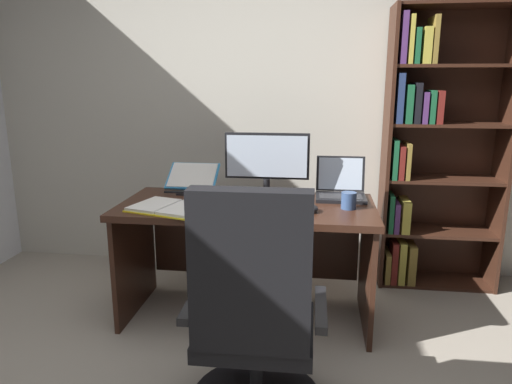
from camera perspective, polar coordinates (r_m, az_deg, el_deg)
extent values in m
cube|color=beige|center=(3.64, 2.04, 11.87)|extent=(4.99, 0.12, 2.73)
cube|color=#381E14|center=(2.83, -1.13, -1.85)|extent=(1.53, 0.71, 0.04)
cube|color=#381E14|center=(3.14, -14.57, -7.85)|extent=(0.03, 0.65, 0.70)
cube|color=#381E14|center=(2.94, 13.35, -9.27)|extent=(0.03, 0.65, 0.70)
cube|color=#381E14|center=(3.24, -0.22, -6.01)|extent=(1.41, 0.03, 0.49)
cube|color=#381E14|center=(3.45, 15.55, 4.84)|extent=(0.02, 0.33, 1.96)
cube|color=#381E14|center=(3.65, 27.96, 4.20)|extent=(0.02, 0.33, 1.96)
cube|color=#381E14|center=(3.68, 21.34, 4.92)|extent=(0.82, 0.01, 1.96)
cube|color=#381E14|center=(3.79, 20.63, -10.05)|extent=(0.77, 0.31, 0.02)
cube|color=olive|center=(3.64, 15.58, -8.56)|extent=(0.04, 0.24, 0.22)
cube|color=maroon|center=(3.61, 16.37, -8.03)|extent=(0.04, 0.19, 0.31)
cube|color=gold|center=(3.63, 17.21, -7.99)|extent=(0.05, 0.20, 0.31)
cube|color=olive|center=(3.64, 18.29, -8.16)|extent=(0.05, 0.20, 0.29)
cube|color=#381E14|center=(3.66, 21.13, -4.47)|extent=(0.77, 0.31, 0.02)
cube|color=#195633|center=(3.49, 16.01, -2.36)|extent=(0.03, 0.20, 0.27)
cube|color=#512D66|center=(3.52, 16.61, -2.80)|extent=(0.03, 0.22, 0.21)
cube|color=gold|center=(3.53, 17.60, -2.65)|extent=(0.06, 0.23, 0.23)
cube|color=#381E14|center=(3.56, 21.66, 1.47)|extent=(0.77, 0.31, 0.02)
cube|color=#195633|center=(3.43, 16.40, 3.97)|extent=(0.03, 0.24, 0.27)
cube|color=maroon|center=(3.44, 17.12, 3.58)|extent=(0.04, 0.23, 0.23)
cube|color=olive|center=(3.45, 17.84, 3.71)|extent=(0.03, 0.24, 0.25)
cube|color=#381E14|center=(3.51, 22.21, 7.66)|extent=(0.77, 0.31, 0.02)
cube|color=navy|center=(3.38, 16.98, 10.88)|extent=(0.04, 0.22, 0.33)
cube|color=#195633|center=(3.39, 17.98, 10.19)|extent=(0.04, 0.21, 0.26)
cube|color=black|center=(3.42, 18.84, 10.25)|extent=(0.04, 0.24, 0.27)
cube|color=#512D66|center=(3.43, 19.60, 9.70)|extent=(0.03, 0.26, 0.21)
cube|color=#195633|center=(3.42, 20.45, 9.72)|extent=(0.03, 0.21, 0.22)
cube|color=maroon|center=(3.43, 21.26, 9.64)|extent=(0.04, 0.20, 0.22)
cube|color=#381E14|center=(3.50, 22.79, 13.96)|extent=(0.77, 0.31, 0.02)
cube|color=#512D66|center=(3.41, 17.35, 17.38)|extent=(0.04, 0.25, 0.33)
cube|color=gold|center=(3.41, 18.15, 17.15)|extent=(0.03, 0.25, 0.31)
cube|color=#195633|center=(3.39, 18.88, 16.43)|extent=(0.03, 0.19, 0.23)
cube|color=gold|center=(3.42, 19.86, 16.36)|extent=(0.05, 0.23, 0.23)
cube|color=olive|center=(3.44, 20.71, 16.88)|extent=(0.03, 0.25, 0.30)
cube|color=#381E14|center=(3.53, 23.40, 20.23)|extent=(0.77, 0.31, 0.02)
cylinder|color=black|center=(2.26, 0.05, -20.60)|extent=(0.06, 0.06, 0.30)
cube|color=black|center=(2.17, 0.05, -16.54)|extent=(0.50, 0.48, 0.07)
cube|color=black|center=(1.83, -0.72, -9.78)|extent=(0.48, 0.10, 0.66)
cube|color=black|center=(2.15, -7.56, -13.07)|extent=(0.05, 0.38, 0.04)
cube|color=black|center=(2.09, 7.91, -13.90)|extent=(0.05, 0.38, 0.04)
cube|color=black|center=(3.03, 1.30, -0.24)|extent=(0.22, 0.16, 0.02)
cylinder|color=black|center=(3.02, 1.31, 0.78)|extent=(0.04, 0.04, 0.09)
cube|color=black|center=(2.99, 1.35, 4.42)|extent=(0.54, 0.02, 0.29)
cube|color=silver|center=(2.97, 1.30, 4.36)|extent=(0.51, 0.00, 0.26)
cube|color=black|center=(2.98, 10.27, -0.68)|extent=(0.31, 0.24, 0.02)
cube|color=#2D2D30|center=(2.96, 10.29, -0.53)|extent=(0.26, 0.13, 0.00)
cube|color=black|center=(3.09, 10.25, 2.21)|extent=(0.31, 0.05, 0.23)
cube|color=silver|center=(3.09, 10.25, 2.21)|extent=(0.28, 0.04, 0.20)
cube|color=black|center=(2.69, 0.48, -1.98)|extent=(0.42, 0.15, 0.02)
ellipsoid|color=black|center=(2.67, 6.90, -2.02)|extent=(0.06, 0.10, 0.04)
cube|color=black|center=(3.11, -8.19, -0.10)|extent=(0.14, 0.12, 0.01)
cube|color=black|center=(3.06, -8.42, -0.08)|extent=(0.30, 0.01, 0.01)
cube|color=#2D84C6|center=(3.19, -7.71, 1.94)|extent=(0.34, 0.22, 0.14)
cube|color=silver|center=(3.18, -7.74, 2.07)|extent=(0.31, 0.20, 0.13)
cube|color=yellow|center=(2.81, -12.31, -1.76)|extent=(0.29, 0.36, 0.01)
cube|color=yellow|center=(2.70, -8.68, -2.25)|extent=(0.29, 0.36, 0.01)
cube|color=silver|center=(2.81, -12.32, -1.52)|extent=(0.27, 0.34, 0.02)
cube|color=silver|center=(2.69, -8.69, -2.01)|extent=(0.27, 0.34, 0.02)
cylinder|color=#B7B7BC|center=(2.75, -10.54, -1.84)|extent=(0.10, 0.28, 0.02)
cube|color=silver|center=(2.82, -5.53, -1.45)|extent=(0.18, 0.23, 0.01)
cylinder|color=maroon|center=(2.81, -5.13, -1.29)|extent=(0.14, 0.01, 0.01)
cylinder|color=#334C7A|center=(2.76, 11.24, -1.03)|extent=(0.09, 0.09, 0.10)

